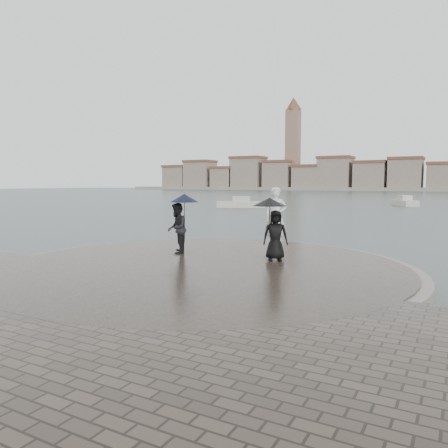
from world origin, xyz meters
The scene contains 8 objects.
ground centered at (0.00, 0.00, 0.00)m, with size 400.00×400.00×0.00m, color #2B3835.
kerb_ring centered at (0.00, 3.50, 0.16)m, with size 12.50×12.50×0.32m, color gray.
quay_tip centered at (0.00, 3.50, 0.18)m, with size 11.90×11.90×0.36m, color #2D261E.
statue centered at (0.51, 7.95, 1.49)m, with size 0.82×0.54×2.26m, color silver.
visitor_left centered at (-1.78, 4.80, 1.46)m, with size 1.24×1.13×2.04m.
visitor_right centered at (1.58, 5.13, 1.50)m, with size 1.25×1.09×1.95m.
far_skyline centered at (-6.29, 160.71, 5.61)m, with size 260.00×20.00×37.00m.
boats centered at (4.17, 41.08, 0.38)m, with size 39.40×19.88×1.50m.
Camera 1 is at (6.77, -7.45, 2.76)m, focal length 35.00 mm.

